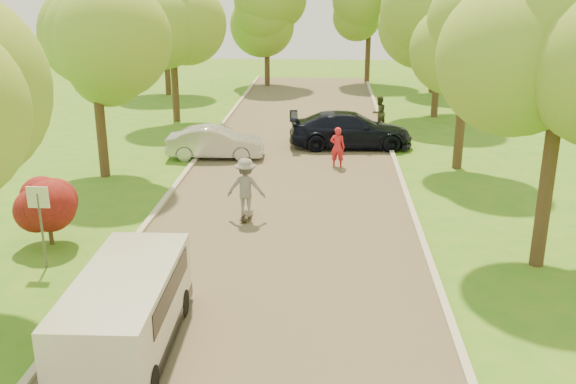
% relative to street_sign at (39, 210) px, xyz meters
% --- Properties ---
extents(ground, '(100.00, 100.00, 0.00)m').
position_rel_street_sign_xyz_m(ground, '(5.80, -4.00, -1.56)').
color(ground, '#32771C').
rests_on(ground, ground).
extents(road, '(8.00, 60.00, 0.01)m').
position_rel_street_sign_xyz_m(road, '(5.80, 4.00, -1.56)').
color(road, '#4C4438').
rests_on(road, ground).
extents(curb_left, '(0.18, 60.00, 0.12)m').
position_rel_street_sign_xyz_m(curb_left, '(1.75, 4.00, -1.50)').
color(curb_left, '#B2AD9E').
rests_on(curb_left, ground).
extents(curb_right, '(0.18, 60.00, 0.12)m').
position_rel_street_sign_xyz_m(curb_right, '(9.85, 4.00, -1.50)').
color(curb_right, '#B2AD9E').
rests_on(curb_right, ground).
extents(street_sign, '(0.55, 0.06, 2.17)m').
position_rel_street_sign_xyz_m(street_sign, '(0.00, 0.00, 0.00)').
color(street_sign, '#59595E').
rests_on(street_sign, ground).
extents(red_shrub, '(1.70, 1.70, 1.95)m').
position_rel_street_sign_xyz_m(red_shrub, '(-0.50, 1.50, -0.47)').
color(red_shrub, '#382619').
rests_on(red_shrub, ground).
extents(tree_l_midb, '(4.30, 4.20, 6.62)m').
position_rel_street_sign_xyz_m(tree_l_midb, '(-1.01, 8.00, 3.02)').
color(tree_l_midb, '#382619').
rests_on(tree_l_midb, ground).
extents(tree_l_far, '(4.92, 4.80, 7.79)m').
position_rel_street_sign_xyz_m(tree_l_far, '(-0.59, 18.00, 3.90)').
color(tree_l_far, '#382619').
rests_on(tree_l_far, ground).
extents(tree_r_mida, '(5.13, 5.00, 7.95)m').
position_rel_street_sign_xyz_m(tree_r_mida, '(12.82, 1.00, 3.97)').
color(tree_r_mida, '#382619').
rests_on(tree_r_mida, ground).
extents(tree_r_midb, '(4.51, 4.40, 7.01)m').
position_rel_street_sign_xyz_m(tree_r_midb, '(12.40, 10.00, 3.32)').
color(tree_r_midb, '#382619').
rests_on(tree_r_midb, ground).
extents(tree_r_far, '(5.33, 5.20, 8.34)m').
position_rel_street_sign_xyz_m(tree_r_far, '(13.03, 20.00, 4.27)').
color(tree_r_far, '#382619').
rests_on(tree_r_far, ground).
extents(tree_bg_a, '(5.12, 5.00, 7.72)m').
position_rel_street_sign_xyz_m(tree_bg_a, '(-2.98, 26.00, 3.75)').
color(tree_bg_a, '#382619').
rests_on(tree_bg_a, ground).
extents(tree_bg_b, '(5.12, 5.00, 7.95)m').
position_rel_street_sign_xyz_m(tree_bg_b, '(14.02, 28.00, 3.97)').
color(tree_bg_b, '#382619').
rests_on(tree_bg_b, ground).
extents(tree_bg_c, '(4.92, 4.80, 7.33)m').
position_rel_street_sign_xyz_m(tree_bg_c, '(3.01, 30.00, 3.46)').
color(tree_bg_c, '#382619').
rests_on(tree_bg_c, ground).
extents(tree_bg_d, '(5.12, 5.00, 7.72)m').
position_rel_street_sign_xyz_m(tree_bg_d, '(10.02, 32.00, 3.75)').
color(tree_bg_d, '#382619').
rests_on(tree_bg_d, ground).
extents(minivan, '(1.86, 4.49, 1.65)m').
position_rel_street_sign_xyz_m(minivan, '(3.30, -3.66, -0.69)').
color(minivan, silver).
rests_on(minivan, ground).
extents(silver_sedan, '(4.01, 1.55, 1.30)m').
position_rel_street_sign_xyz_m(silver_sedan, '(2.50, 10.86, -0.91)').
color(silver_sedan, '#ADAEB2').
rests_on(silver_sedan, ground).
extents(dark_sedan, '(5.48, 2.50, 1.56)m').
position_rel_street_sign_xyz_m(dark_sedan, '(8.10, 13.04, -0.79)').
color(dark_sedan, black).
rests_on(dark_sedan, ground).
extents(longboard, '(0.31, 0.94, 0.11)m').
position_rel_street_sign_xyz_m(longboard, '(4.68, 3.82, -1.46)').
color(longboard, black).
rests_on(longboard, ground).
extents(skateboarder, '(1.21, 0.74, 1.82)m').
position_rel_street_sign_xyz_m(skateboarder, '(4.68, 3.82, -0.54)').
color(skateboarder, slate).
rests_on(skateboarder, longboard).
extents(person_striped, '(0.64, 0.48, 1.60)m').
position_rel_street_sign_xyz_m(person_striped, '(7.51, 9.86, -0.77)').
color(person_striped, red).
rests_on(person_striped, ground).
extents(person_olive, '(0.99, 0.96, 1.61)m').
position_rel_street_sign_xyz_m(person_olive, '(9.60, 16.84, -0.76)').
color(person_olive, '#2D321E').
rests_on(person_olive, ground).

